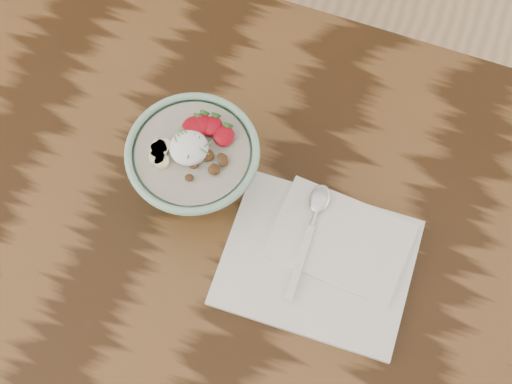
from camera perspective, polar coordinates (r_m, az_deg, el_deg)
table at (r=108.81cm, az=-9.97°, el=-4.87°), size 160.00×90.00×75.00cm
breakfast_bowl at (r=96.12cm, az=-4.94°, el=2.31°), size 17.69×17.69×11.92cm
napkin at (r=96.97cm, az=5.32°, el=-5.24°), size 25.72×21.26×1.54cm
spoon at (r=97.62cm, az=4.74°, el=-1.78°), size 3.05×17.20×0.90cm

